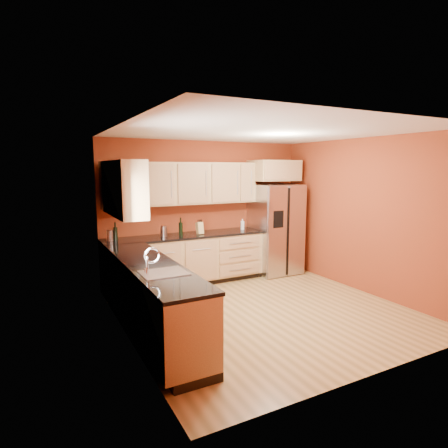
{
  "coord_description": "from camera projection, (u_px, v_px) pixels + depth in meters",
  "views": [
    {
      "loc": [
        -2.99,
        -4.44,
        2.09
      ],
      "look_at": [
        -0.19,
        0.9,
        1.19
      ],
      "focal_mm": 30.0,
      "sensor_mm": 36.0,
      "label": 1
    }
  ],
  "objects": [
    {
      "name": "over_fridge_cabinet",
      "position": [
        274.0,
        171.0,
        7.38
      ],
      "size": [
        0.92,
        0.6,
        0.4
      ],
      "primitive_type": "cube",
      "color": "#9F744D",
      "rests_on": "wall_back"
    },
    {
      "name": "refrigerator",
      "position": [
        275.0,
        229.0,
        7.48
      ],
      "size": [
        0.9,
        0.75,
        1.78
      ],
      "primitive_type": "cube",
      "color": "#A5A5AA",
      "rests_on": "floor"
    },
    {
      "name": "base_cabinets_back",
      "position": [
        186.0,
        261.0,
        6.74
      ],
      "size": [
        2.9,
        0.6,
        0.88
      ],
      "primitive_type": "cube",
      "color": "#9F744D",
      "rests_on": "floor"
    },
    {
      "name": "canister_left",
      "position": [
        110.0,
        236.0,
        6.1
      ],
      "size": [
        0.14,
        0.14,
        0.17
      ],
      "primitive_type": "cylinder",
      "rotation": [
        0.0,
        0.0,
        0.32
      ],
      "color": "#A5A5AA",
      "rests_on": "countertop_back"
    },
    {
      "name": "wine_bottle_b",
      "position": [
        181.0,
        227.0,
        6.59
      ],
      "size": [
        0.08,
        0.08,
        0.32
      ],
      "primitive_type": null,
      "rotation": [
        0.0,
        0.0,
        0.15
      ],
      "color": "black",
      "rests_on": "countertop_back"
    },
    {
      "name": "ceiling",
      "position": [
        266.0,
        131.0,
        5.19
      ],
      "size": [
        4.0,
        4.0,
        0.0
      ],
      "primitive_type": "plane",
      "color": "silver",
      "rests_on": "wall_back"
    },
    {
      "name": "wall_right",
      "position": [
        364.0,
        216.0,
        6.3
      ],
      "size": [
        0.04,
        4.0,
        2.6
      ],
      "primitive_type": "cube",
      "color": "maroon",
      "rests_on": "floor"
    },
    {
      "name": "countertop_back",
      "position": [
        185.0,
        236.0,
        6.67
      ],
      "size": [
        2.9,
        0.62,
        0.04
      ],
      "primitive_type": "cube",
      "color": "black",
      "rests_on": "base_cabinets_back"
    },
    {
      "name": "soap_dispenser",
      "position": [
        242.0,
        224.0,
        7.22
      ],
      "size": [
        0.08,
        0.08,
        0.21
      ],
      "primitive_type": "cylinder",
      "rotation": [
        0.0,
        0.0,
        -0.19
      ],
      "color": "white",
      "rests_on": "countertop_back"
    },
    {
      "name": "sink_faucet",
      "position": [
        164.0,
        260.0,
        4.2
      ],
      "size": [
        0.5,
        0.42,
        0.3
      ],
      "primitive_type": null,
      "color": "silver",
      "rests_on": "countertop_left"
    },
    {
      "name": "wall_left",
      "position": [
        125.0,
        235.0,
        4.46
      ],
      "size": [
        0.04,
        4.0,
        2.6
      ],
      "primitive_type": "cube",
      "color": "maroon",
      "rests_on": "floor"
    },
    {
      "name": "upper_cabinets_left",
      "position": [
        123.0,
        188.0,
        5.09
      ],
      "size": [
        0.33,
        1.35,
        0.75
      ],
      "primitive_type": "cube",
      "color": "#9F744D",
      "rests_on": "wall_left"
    },
    {
      "name": "knife_block",
      "position": [
        200.0,
        228.0,
        6.72
      ],
      "size": [
        0.12,
        0.11,
        0.22
      ],
      "primitive_type": "cube",
      "rotation": [
        0.0,
        0.0,
        0.09
      ],
      "color": "tan",
      "rests_on": "countertop_back"
    },
    {
      "name": "base_cabinets_left",
      "position": [
        151.0,
        300.0,
        4.73
      ],
      "size": [
        0.6,
        2.8,
        0.88
      ],
      "primitive_type": "cube",
      "color": "#9F744D",
      "rests_on": "floor"
    },
    {
      "name": "corner_upper_cabinet",
      "position": [
        120.0,
        185.0,
        6.0
      ],
      "size": [
        0.67,
        0.67,
        0.75
      ],
      "primitive_type": "cube",
      "rotation": [
        0.0,
        0.0,
        0.79
      ],
      "color": "#9F744D",
      "rests_on": "wall_back"
    },
    {
      "name": "countertop_left",
      "position": [
        151.0,
        265.0,
        4.66
      ],
      "size": [
        0.62,
        2.8,
        0.04
      ],
      "primitive_type": "cube",
      "color": "black",
      "rests_on": "base_cabinets_left"
    },
    {
      "name": "upper_cabinets_back",
      "position": [
        197.0,
        183.0,
        6.8
      ],
      "size": [
        2.3,
        0.33,
        0.75
      ],
      "primitive_type": "cube",
      "color": "#9F744D",
      "rests_on": "wall_back"
    },
    {
      "name": "wine_bottle_a",
      "position": [
        115.0,
        231.0,
        6.12
      ],
      "size": [
        0.09,
        0.09,
        0.3
      ],
      "primitive_type": null,
      "rotation": [
        0.0,
        0.0,
        0.39
      ],
      "color": "black",
      "rests_on": "countertop_back"
    },
    {
      "name": "wall_back",
      "position": [
        206.0,
        210.0,
        7.13
      ],
      "size": [
        4.0,
        0.04,
        2.6
      ],
      "primitive_type": "cube",
      "color": "maroon",
      "rests_on": "floor"
    },
    {
      "name": "canister_right",
      "position": [
        164.0,
        231.0,
        6.46
      ],
      "size": [
        0.15,
        0.15,
        0.19
      ],
      "primitive_type": "cylinder",
      "rotation": [
        0.0,
        0.0,
        0.4
      ],
      "color": "#A5A5AA",
      "rests_on": "countertop_back"
    },
    {
      "name": "window",
      "position": [
        137.0,
        220.0,
        4.0
      ],
      "size": [
        0.03,
        0.9,
        1.0
      ],
      "primitive_type": "cube",
      "color": "white",
      "rests_on": "wall_left"
    },
    {
      "name": "floor",
      "position": [
        263.0,
        310.0,
        5.57
      ],
      "size": [
        4.0,
        4.0,
        0.0
      ],
      "primitive_type": "plane",
      "color": "olive",
      "rests_on": "ground"
    },
    {
      "name": "wall_front",
      "position": [
        380.0,
        251.0,
        3.63
      ],
      "size": [
        4.0,
        0.04,
        2.6
      ],
      "primitive_type": "cube",
      "color": "maroon",
      "rests_on": "floor"
    }
  ]
}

